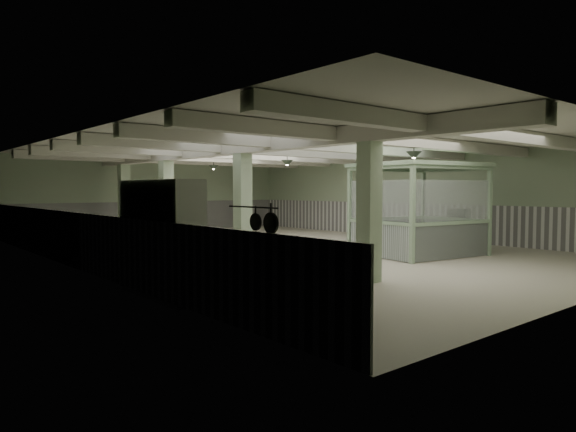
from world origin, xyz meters
TOP-DOWN VIEW (x-y plane):
  - floor at (0.00, 0.00)m, footprint 20.00×20.00m
  - ceiling at (0.00, 0.00)m, footprint 14.00×20.00m
  - wall_back at (0.00, 10.00)m, footprint 14.00×0.02m
  - wall_left at (-7.00, 0.00)m, footprint 0.02×20.00m
  - wall_right at (7.00, 0.00)m, footprint 0.02×20.00m
  - wainscot_left at (-6.97, 0.00)m, footprint 0.05×19.90m
  - wainscot_right at (6.97, 0.00)m, footprint 0.05×19.90m
  - wainscot_back at (0.00, 9.97)m, footprint 13.90×0.05m
  - girder at (-2.50, 0.00)m, footprint 0.45×19.90m
  - beam_a at (0.00, -7.50)m, footprint 13.90×0.35m
  - beam_b at (0.00, -5.00)m, footprint 13.90×0.35m
  - beam_c at (0.00, -2.50)m, footprint 13.90×0.35m
  - beam_d at (0.00, 0.00)m, footprint 13.90×0.35m
  - beam_e at (0.00, 2.50)m, footprint 13.90×0.35m
  - beam_f at (0.00, 5.00)m, footprint 13.90×0.35m
  - beam_g at (0.00, 7.50)m, footprint 13.90×0.35m
  - column_a at (-2.50, -6.00)m, footprint 0.42×0.42m
  - column_b at (-2.50, -1.00)m, footprint 0.42×0.42m
  - column_c at (-2.50, 4.00)m, footprint 0.42×0.42m
  - column_d at (-2.50, 8.00)m, footprint 0.42×0.42m
  - hook_rail at (-6.93, -7.60)m, footprint 0.02×1.20m
  - pendant_front at (0.50, -5.00)m, footprint 0.44×0.44m
  - pendant_mid at (0.50, 0.50)m, footprint 0.44×0.44m
  - pendant_back at (0.50, 5.50)m, footprint 0.44×0.44m
  - prep_counter at (-6.54, -4.53)m, footprint 0.88×5.01m
  - pitcher_near at (-6.65, -5.88)m, footprint 0.29×0.30m
  - pitcher_far at (-6.49, -4.03)m, footprint 0.23×0.26m
  - veg_colander at (-6.39, -5.34)m, footprint 0.51×0.51m
  - orange_bowl at (-6.61, -3.63)m, footprint 0.25×0.25m
  - skillet_near at (-6.88, -7.98)m, footprint 0.04×0.31m
  - skillet_far at (-6.88, -7.61)m, footprint 0.03×0.25m
  - walkin_cooler at (-6.62, -4.00)m, footprint 1.02×2.63m
  - guard_booth at (2.48, -3.74)m, footprint 4.03×3.55m
  - filing_cabinet at (4.49, -3.97)m, footprint 0.51×0.70m

SIDE VIEW (x-z plane):
  - floor at x=0.00m, z-range 0.00..0.00m
  - prep_counter at x=-6.54m, z-range 0.01..0.92m
  - filing_cabinet at x=4.49m, z-range 0.00..1.45m
  - wainscot_left at x=-6.97m, z-range 0.00..1.50m
  - wainscot_right at x=6.97m, z-range 0.00..1.50m
  - wainscot_back at x=0.00m, z-range 0.00..1.50m
  - orange_bowl at x=-6.61m, z-range 0.90..0.98m
  - veg_colander at x=-6.39m, z-range 0.90..1.10m
  - pitcher_near at x=-6.65m, z-range 0.90..1.20m
  - pitcher_far at x=-6.49m, z-range 0.90..1.22m
  - walkin_cooler at x=-6.62m, z-range 0.00..2.41m
  - skillet_near at x=-6.88m, z-range 1.48..1.78m
  - skillet_far at x=-6.88m, z-range 1.50..1.76m
  - wall_back at x=0.00m, z-range 0.00..3.60m
  - wall_left at x=-7.00m, z-range 0.00..3.60m
  - wall_right at x=7.00m, z-range 0.00..3.60m
  - column_a at x=-2.50m, z-range 0.00..3.60m
  - column_b at x=-2.50m, z-range 0.00..3.60m
  - column_c at x=-2.50m, z-range 0.00..3.60m
  - column_d at x=-2.50m, z-range 0.00..3.60m
  - hook_rail at x=-6.93m, z-range 1.84..1.86m
  - guard_booth at x=2.48m, z-range 0.48..3.42m
  - pendant_front at x=0.50m, z-range 2.94..3.16m
  - pendant_mid at x=0.50m, z-range 2.94..3.16m
  - pendant_back at x=0.50m, z-range 2.94..3.16m
  - girder at x=-2.50m, z-range 3.18..3.58m
  - beam_a at x=0.00m, z-range 3.26..3.58m
  - beam_b at x=0.00m, z-range 3.26..3.58m
  - beam_c at x=0.00m, z-range 3.26..3.58m
  - beam_d at x=0.00m, z-range 3.26..3.58m
  - beam_e at x=0.00m, z-range 3.26..3.58m
  - beam_f at x=0.00m, z-range 3.26..3.58m
  - beam_g at x=0.00m, z-range 3.26..3.58m
  - ceiling at x=0.00m, z-range 3.59..3.61m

